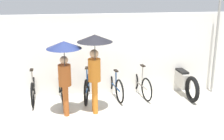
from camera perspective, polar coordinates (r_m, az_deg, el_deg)
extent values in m
plane|color=beige|center=(7.51, -3.62, -10.59)|extent=(30.00, 30.00, 0.00)
cube|color=silver|center=(9.19, -4.66, 2.69)|extent=(12.38, 0.12, 2.41)
torus|color=black|center=(9.65, -13.98, -2.36)|extent=(0.09, 0.70, 0.70)
torus|color=black|center=(8.74, -14.33, -4.48)|extent=(0.09, 0.70, 0.70)
cylinder|color=#A59E93|center=(9.19, -14.15, -3.37)|extent=(0.09, 0.98, 0.04)
cylinder|color=#A59E93|center=(8.93, -14.35, -1.92)|extent=(0.04, 0.04, 0.61)
cube|color=black|center=(8.84, -14.50, 0.03)|extent=(0.10, 0.20, 0.03)
cylinder|color=#A59E93|center=(9.55, -14.12, -0.45)|extent=(0.04, 0.04, 0.68)
cylinder|color=#A59E93|center=(9.46, -14.27, 1.51)|extent=(0.44, 0.05, 0.03)
torus|color=black|center=(9.59, -9.74, -2.33)|extent=(0.17, 0.67, 0.67)
torus|color=black|center=(8.60, -8.83, -4.60)|extent=(0.17, 0.67, 0.67)
cylinder|color=brown|center=(9.09, -9.31, -3.40)|extent=(0.21, 1.05, 0.04)
cylinder|color=brown|center=(8.84, -9.23, -2.30)|extent=(0.04, 0.04, 0.50)
cube|color=black|center=(8.75, -9.31, -0.68)|extent=(0.12, 0.21, 0.03)
cylinder|color=brown|center=(9.49, -9.84, -0.47)|extent=(0.04, 0.04, 0.65)
cylinder|color=brown|center=(9.39, -9.94, 1.42)|extent=(0.44, 0.10, 0.03)
torus|color=black|center=(9.59, -4.14, -1.89)|extent=(0.17, 0.74, 0.74)
torus|color=black|center=(8.62, -4.77, -4.13)|extent=(0.17, 0.74, 0.74)
cylinder|color=#19478C|center=(9.10, -4.44, -2.95)|extent=(0.19, 1.03, 0.04)
cylinder|color=#19478C|center=(8.83, -4.59, -1.54)|extent=(0.04, 0.04, 0.59)
cube|color=black|center=(8.74, -4.64, 0.39)|extent=(0.12, 0.21, 0.03)
cylinder|color=#19478C|center=(9.49, -4.18, -0.08)|extent=(0.04, 0.04, 0.63)
cylinder|color=#19478C|center=(9.40, -4.22, 1.77)|extent=(0.44, 0.09, 0.03)
torus|color=black|center=(9.68, -0.54, -1.81)|extent=(0.17, 0.69, 0.69)
torus|color=black|center=(8.75, 1.40, -3.93)|extent=(0.17, 0.69, 0.69)
cylinder|color=#19478C|center=(9.21, 0.38, -2.82)|extent=(0.21, 1.03, 0.04)
cylinder|color=#19478C|center=(8.97, 0.73, -1.72)|extent=(0.04, 0.04, 0.49)
cube|color=black|center=(8.89, 0.73, -0.13)|extent=(0.12, 0.21, 0.03)
cylinder|color=#19478C|center=(9.57, -0.54, 0.27)|extent=(0.04, 0.04, 0.74)
cylinder|color=#19478C|center=(9.47, -0.55, 2.40)|extent=(0.44, 0.10, 0.03)
torus|color=black|center=(9.76, 3.94, -1.72)|extent=(0.19, 0.68, 0.68)
torus|color=black|center=(8.94, 6.36, -3.59)|extent=(0.19, 0.68, 0.68)
cylinder|color=#A59E93|center=(9.34, 5.10, -2.62)|extent=(0.24, 0.94, 0.04)
cylinder|color=#A59E93|center=(9.10, 5.58, -1.14)|extent=(0.04, 0.04, 0.61)
cube|color=black|center=(9.01, 5.64, 0.80)|extent=(0.13, 0.21, 0.03)
cylinder|color=#A59E93|center=(9.66, 3.98, 0.08)|extent=(0.04, 0.04, 0.64)
cylinder|color=#A59E93|center=(9.57, 4.02, 1.91)|extent=(0.44, 0.12, 0.03)
cylinder|color=#9E4C1E|center=(8.20, -8.53, -5.21)|extent=(0.13, 0.13, 0.80)
cylinder|color=#9E4C1E|center=(8.04, -8.37, -5.68)|extent=(0.13, 0.13, 0.80)
cylinder|color=#9E4C1E|center=(7.89, -8.67, -0.95)|extent=(0.32, 0.32, 0.54)
sphere|color=tan|center=(7.77, -8.79, 1.82)|extent=(0.21, 0.21, 0.21)
cylinder|color=#332D28|center=(7.65, -8.66, 1.40)|extent=(0.02, 0.02, 0.69)
cone|color=#19234C|center=(7.54, -8.81, 4.58)|extent=(0.85, 0.85, 0.18)
cylinder|color=#C66B1E|center=(8.24, -3.26, -4.67)|extent=(0.13, 0.13, 0.87)
cylinder|color=#C66B1E|center=(8.08, -3.06, -5.13)|extent=(0.13, 0.13, 0.87)
cylinder|color=#C66B1E|center=(7.91, -3.25, -0.01)|extent=(0.32, 0.32, 0.59)
sphere|color=tan|center=(7.80, -3.30, 2.98)|extent=(0.22, 0.22, 0.22)
cylinder|color=#332D28|center=(7.67, -3.13, 2.51)|extent=(0.02, 0.02, 0.73)
cone|color=black|center=(7.57, -3.18, 5.83)|extent=(0.87, 0.87, 0.18)
torus|color=black|center=(10.32, 10.78, -0.73)|extent=(0.20, 0.76, 0.75)
torus|color=black|center=(9.11, 14.44, -3.43)|extent=(0.20, 0.76, 0.75)
cube|color=#ADA89E|center=(9.68, 12.52, -1.55)|extent=(0.33, 0.81, 0.44)
cube|color=black|center=(9.61, 12.62, -0.14)|extent=(0.28, 0.57, 0.06)
cylinder|color=#B2B2B7|center=(10.17, 10.95, 2.22)|extent=(0.58, 0.10, 0.03)
cylinder|color=gray|center=(9.77, 18.41, 3.86)|extent=(0.07, 0.07, 2.78)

